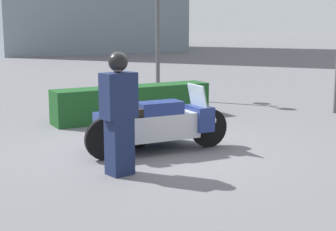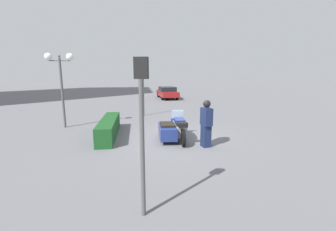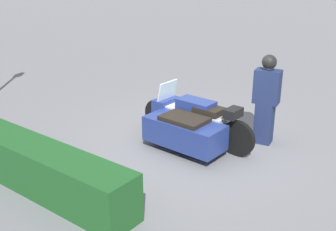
# 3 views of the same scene
# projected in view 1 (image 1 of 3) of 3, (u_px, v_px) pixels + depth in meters

# --- Properties ---
(ground_plane) EXTENTS (160.00, 160.00, 0.00)m
(ground_plane) POSITION_uv_depth(u_px,v_px,m) (154.00, 150.00, 9.29)
(ground_plane) COLOR slate
(police_motorcycle) EXTENTS (2.74, 1.25, 1.18)m
(police_motorcycle) POSITION_uv_depth(u_px,v_px,m) (153.00, 123.00, 9.30)
(police_motorcycle) COLOR black
(police_motorcycle) RESTS_ON ground
(officer_rider) EXTENTS (0.55, 0.39, 1.86)m
(officer_rider) POSITION_uv_depth(u_px,v_px,m) (119.00, 111.00, 7.67)
(officer_rider) COLOR #192347
(officer_rider) RESTS_ON ground
(hedge_bush_curbside) EXTENTS (3.85, 0.68, 0.79)m
(hedge_bush_curbside) POSITION_uv_depth(u_px,v_px,m) (133.00, 103.00, 12.20)
(hedge_bush_curbside) COLOR #19471E
(hedge_bush_curbside) RESTS_ON ground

